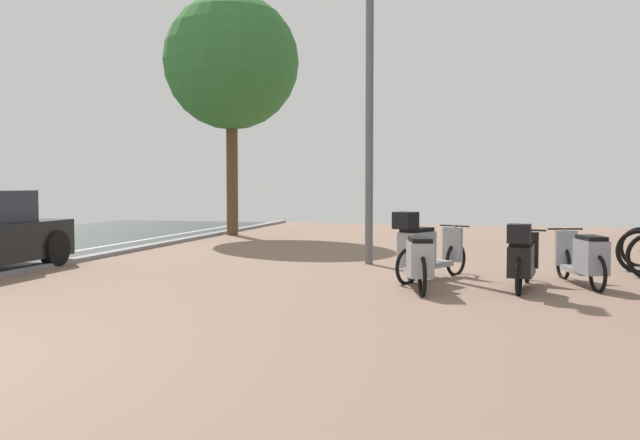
% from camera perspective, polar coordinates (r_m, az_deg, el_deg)
% --- Properties ---
extents(scooter_near, '(0.70, 1.80, 0.82)m').
position_cam_1_polar(scooter_near, '(9.31, 8.16, -3.37)').
color(scooter_near, black).
rests_on(scooter_near, ground).
extents(scooter_mid, '(1.05, 1.62, 1.06)m').
position_cam_1_polar(scooter_mid, '(10.18, 8.65, -2.39)').
color(scooter_mid, black).
rests_on(scooter_mid, ground).
extents(scooter_far, '(0.72, 1.73, 0.79)m').
position_cam_1_polar(scooter_far, '(10.19, 21.22, -3.01)').
color(scooter_far, black).
rests_on(scooter_far, ground).
extents(scooter_extra, '(0.59, 1.79, 0.94)m').
position_cam_1_polar(scooter_extra, '(9.57, 16.53, -3.11)').
color(scooter_extra, black).
rests_on(scooter_extra, ground).
extents(lamp_post, '(0.20, 0.52, 5.26)m').
position_cam_1_polar(lamp_post, '(12.22, 4.16, 10.17)').
color(lamp_post, slate).
rests_on(lamp_post, ground).
extents(street_tree, '(3.69, 3.69, 6.59)m').
position_cam_1_polar(street_tree, '(19.27, -7.42, 12.91)').
color(street_tree, brown).
rests_on(street_tree, ground).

